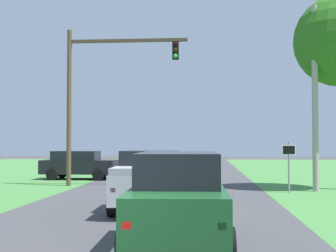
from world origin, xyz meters
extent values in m
plane|color=#424244|center=(0.00, 9.81, 0.00)|extent=(120.00, 120.00, 0.00)
cube|color=#194C23|center=(1.28, 3.15, 0.84)|extent=(1.99, 4.67, 0.95)
cube|color=black|center=(1.27, 3.39, 1.66)|extent=(1.72, 2.91, 0.69)
cube|color=red|center=(0.59, 0.85, 0.88)|extent=(0.14, 0.06, 0.12)
cube|color=red|center=(2.11, 0.90, 0.88)|extent=(0.14, 0.06, 0.12)
cylinder|color=black|center=(0.31, 4.56, 0.36)|extent=(0.24, 0.73, 0.72)
cylinder|color=black|center=(2.17, 4.61, 0.36)|extent=(0.24, 0.73, 0.72)
cylinder|color=black|center=(0.39, 1.70, 0.36)|extent=(0.24, 0.73, 0.72)
cylinder|color=black|center=(2.25, 1.75, 0.36)|extent=(0.24, 0.73, 0.72)
cube|color=silver|center=(0.06, 8.95, 0.84)|extent=(2.18, 5.35, 0.89)
cube|color=black|center=(0.06, 8.69, 1.62)|extent=(1.85, 2.06, 0.66)
cube|color=#B8B8B8|center=(0.10, 7.31, 1.39)|extent=(1.99, 2.06, 0.20)
cube|color=red|center=(-0.71, 6.31, 0.89)|extent=(0.14, 0.06, 0.12)
cube|color=red|center=(0.96, 6.35, 0.89)|extent=(0.14, 0.06, 0.12)
cylinder|color=black|center=(-1.01, 10.57, 0.40)|extent=(0.27, 0.81, 0.80)
cylinder|color=black|center=(1.03, 10.62, 0.40)|extent=(0.27, 0.81, 0.80)
cylinder|color=black|center=(-0.92, 7.28, 0.40)|extent=(0.27, 0.81, 0.80)
cylinder|color=black|center=(1.12, 7.33, 0.40)|extent=(0.27, 0.81, 0.80)
cylinder|color=brown|center=(-5.11, 16.96, 4.00)|extent=(0.24, 0.24, 8.00)
cube|color=#4C3D2B|center=(-2.07, 16.96, 7.40)|extent=(6.08, 0.16, 0.16)
cube|color=black|center=(0.36, 16.96, 6.85)|extent=(0.32, 0.28, 0.90)
sphere|color=black|center=(0.36, 16.81, 7.15)|extent=(0.22, 0.22, 0.22)
sphere|color=black|center=(0.36, 16.81, 6.85)|extent=(0.22, 0.22, 0.22)
sphere|color=#1ED83F|center=(0.36, 16.81, 6.55)|extent=(0.22, 0.22, 0.22)
cylinder|color=gray|center=(5.52, 14.49, 1.12)|extent=(0.08, 0.08, 2.23)
cube|color=white|center=(5.52, 14.46, 1.88)|extent=(0.60, 0.03, 0.44)
cube|color=black|center=(5.52, 14.45, 1.88)|extent=(0.52, 0.01, 0.36)
cube|color=black|center=(-5.69, 21.23, 0.75)|extent=(4.46, 1.95, 0.82)
cube|color=black|center=(-5.92, 21.23, 1.43)|extent=(2.68, 1.70, 0.54)
cube|color=red|center=(-3.51, 20.43, 0.79)|extent=(0.06, 0.14, 0.12)
cube|color=red|center=(-3.50, 21.99, 0.79)|extent=(0.06, 0.14, 0.12)
cylinder|color=black|center=(-7.08, 20.29, 0.34)|extent=(0.68, 0.24, 0.68)
cylinder|color=black|center=(-7.06, 22.20, 0.34)|extent=(0.68, 0.24, 0.68)
cylinder|color=black|center=(-4.33, 20.26, 0.34)|extent=(0.68, 0.24, 0.68)
cylinder|color=black|center=(-4.31, 22.17, 0.34)|extent=(0.68, 0.24, 0.68)
cylinder|color=#9E998E|center=(6.84, 15.19, 4.25)|extent=(0.28, 0.28, 8.50)
camera|label=1|loc=(1.84, -6.67, 2.21)|focal=50.45mm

